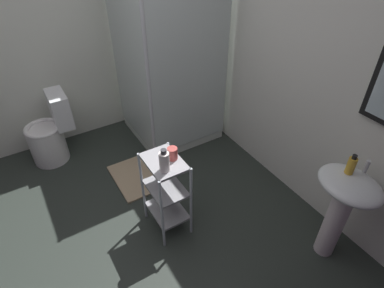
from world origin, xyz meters
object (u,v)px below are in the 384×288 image
(pedestal_sink, at_px, (343,201))
(rinse_cup, at_px, (172,153))
(storage_cart, at_px, (166,189))
(lotion_bottle_white, at_px, (164,161))
(shower_stall, at_px, (167,103))
(hand_soap_bottle, at_px, (351,165))
(toilet, at_px, (51,134))
(bath_mat, at_px, (135,177))

(pedestal_sink, relative_size, rinse_cup, 8.29)
(storage_cart, xyz_separation_m, lotion_bottle_white, (0.09, -0.04, 0.39))
(shower_stall, xyz_separation_m, rinse_cup, (1.19, -0.57, 0.33))
(hand_soap_bottle, bearing_deg, toilet, -145.13)
(toilet, distance_m, bath_mat, 1.02)
(bath_mat, bearing_deg, rinse_cup, 7.07)
(hand_soap_bottle, distance_m, bath_mat, 2.04)
(bath_mat, bearing_deg, shower_stall, 126.04)
(lotion_bottle_white, relative_size, rinse_cup, 1.94)
(storage_cart, relative_size, lotion_bottle_white, 3.91)
(hand_soap_bottle, bearing_deg, storage_cart, -130.48)
(lotion_bottle_white, xyz_separation_m, bath_mat, (-0.80, 0.02, -0.81))
(storage_cart, distance_m, hand_soap_bottle, 1.38)
(shower_stall, xyz_separation_m, hand_soap_bottle, (2.03, 0.36, 0.41))
(pedestal_sink, xyz_separation_m, rinse_cup, (-0.89, -0.90, 0.21))
(storage_cart, distance_m, rinse_cup, 0.36)
(storage_cart, distance_m, bath_mat, 0.82)
(hand_soap_bottle, height_order, rinse_cup, hand_soap_bottle)
(toilet, xyz_separation_m, storage_cart, (1.47, 0.62, 0.12))
(shower_stall, height_order, storage_cart, shower_stall)
(toilet, distance_m, rinse_cup, 1.70)
(rinse_cup, relative_size, bath_mat, 0.16)
(hand_soap_bottle, bearing_deg, shower_stall, -170.01)
(lotion_bottle_white, bearing_deg, storage_cart, 157.16)
(shower_stall, distance_m, hand_soap_bottle, 2.10)
(pedestal_sink, xyz_separation_m, lotion_bottle_white, (-0.81, -1.01, 0.24))
(pedestal_sink, distance_m, hand_soap_bottle, 0.30)
(rinse_cup, bearing_deg, lotion_bottle_white, -51.88)
(toilet, distance_m, lotion_bottle_white, 1.75)
(hand_soap_bottle, xyz_separation_m, rinse_cup, (-0.84, -0.92, -0.09))
(storage_cart, bearing_deg, bath_mat, -178.63)
(toilet, height_order, bath_mat, toilet)
(toilet, bearing_deg, pedestal_sink, 33.93)
(shower_stall, relative_size, hand_soap_bottle, 12.93)
(lotion_bottle_white, bearing_deg, rinse_cup, 128.12)
(lotion_bottle_white, bearing_deg, toilet, -159.59)
(toilet, xyz_separation_m, hand_soap_bottle, (2.32, 1.62, 0.56))
(pedestal_sink, xyz_separation_m, toilet, (-2.37, -1.60, -0.26))
(pedestal_sink, distance_m, toilet, 2.87)
(storage_cart, height_order, hand_soap_bottle, hand_soap_bottle)
(hand_soap_bottle, height_order, bath_mat, hand_soap_bottle)
(hand_soap_bottle, relative_size, rinse_cup, 1.58)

